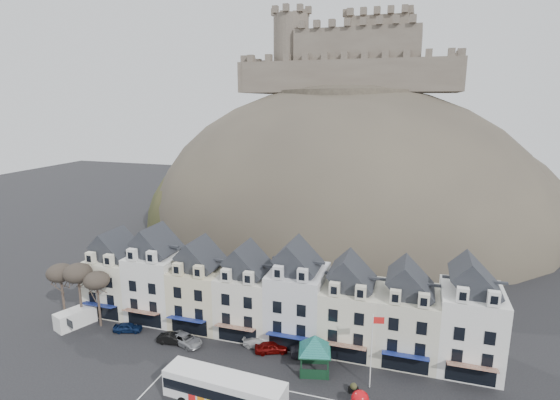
{
  "coord_description": "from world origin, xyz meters",
  "views": [
    {
      "loc": [
        16.83,
        -33.96,
        29.96
      ],
      "look_at": [
        -1.55,
        24.0,
        16.21
      ],
      "focal_mm": 28.0,
      "sensor_mm": 36.0,
      "label": 1
    }
  ],
  "objects_px": {
    "car_black": "(173,339)",
    "car_navy": "(128,327)",
    "white_van": "(75,318)",
    "car_white": "(260,343)",
    "car_charcoal": "(310,351)",
    "car_silver": "(185,339)",
    "bus_shelter": "(315,343)",
    "car_maroon": "(271,347)",
    "bus": "(224,390)",
    "flagpole": "(373,346)"
  },
  "relations": [
    {
      "from": "bus_shelter",
      "to": "car_white",
      "type": "relative_size",
      "value": 1.65
    },
    {
      "from": "flagpole",
      "to": "car_silver",
      "type": "xyz_separation_m",
      "value": [
        -23.22,
        1.56,
        -4.19
      ]
    },
    {
      "from": "white_van",
      "to": "car_maroon",
      "type": "height_order",
      "value": "white_van"
    },
    {
      "from": "car_maroon",
      "to": "white_van",
      "type": "bearing_deg",
      "value": 70.32
    },
    {
      "from": "car_navy",
      "to": "flagpole",
      "type": "bearing_deg",
      "value": -111.5
    },
    {
      "from": "car_navy",
      "to": "bus",
      "type": "bearing_deg",
      "value": -135.52
    },
    {
      "from": "car_charcoal",
      "to": "car_silver",
      "type": "bearing_deg",
      "value": 75.49
    },
    {
      "from": "car_navy",
      "to": "car_silver",
      "type": "distance_m",
      "value": 8.85
    },
    {
      "from": "bus_shelter",
      "to": "car_black",
      "type": "relative_size",
      "value": 1.79
    },
    {
      "from": "car_black",
      "to": "bus_shelter",
      "type": "bearing_deg",
      "value": -96.71
    },
    {
      "from": "flagpole",
      "to": "car_maroon",
      "type": "xyz_separation_m",
      "value": [
        -12.29,
        3.06,
        -4.16
      ]
    },
    {
      "from": "car_silver",
      "to": "car_charcoal",
      "type": "height_order",
      "value": "car_charcoal"
    },
    {
      "from": "car_black",
      "to": "car_navy",
      "type": "bearing_deg",
      "value": 78.5
    },
    {
      "from": "white_van",
      "to": "car_black",
      "type": "height_order",
      "value": "white_van"
    },
    {
      "from": "bus_shelter",
      "to": "car_maroon",
      "type": "xyz_separation_m",
      "value": [
        -5.89,
        2.15,
        -2.83
      ]
    },
    {
      "from": "bus_shelter",
      "to": "car_white",
      "type": "bearing_deg",
      "value": 147.02
    },
    {
      "from": "flagpole",
      "to": "car_navy",
      "type": "distance_m",
      "value": 32.4
    },
    {
      "from": "bus",
      "to": "car_white",
      "type": "height_order",
      "value": "bus"
    },
    {
      "from": "white_van",
      "to": "car_white",
      "type": "relative_size",
      "value": 1.32
    },
    {
      "from": "bus",
      "to": "car_charcoal",
      "type": "bearing_deg",
      "value": 66.07
    },
    {
      "from": "bus_shelter",
      "to": "car_silver",
      "type": "height_order",
      "value": "bus_shelter"
    },
    {
      "from": "car_silver",
      "to": "car_maroon",
      "type": "xyz_separation_m",
      "value": [
        10.94,
        1.5,
        0.03
      ]
    },
    {
      "from": "bus_shelter",
      "to": "flagpole",
      "type": "relative_size",
      "value": 0.82
    },
    {
      "from": "car_navy",
      "to": "car_black",
      "type": "distance_m",
      "value": 7.25
    },
    {
      "from": "car_white",
      "to": "car_maroon",
      "type": "distance_m",
      "value": 1.85
    },
    {
      "from": "white_van",
      "to": "car_white",
      "type": "bearing_deg",
      "value": 26.65
    },
    {
      "from": "bus_shelter",
      "to": "car_black",
      "type": "distance_m",
      "value": 18.68
    },
    {
      "from": "bus",
      "to": "bus_shelter",
      "type": "xyz_separation_m",
      "value": [
        7.18,
        8.59,
        1.55
      ]
    },
    {
      "from": "car_black",
      "to": "car_maroon",
      "type": "height_order",
      "value": "car_maroon"
    },
    {
      "from": "white_van",
      "to": "car_maroon",
      "type": "distance_m",
      "value": 27.66
    },
    {
      "from": "flagpole",
      "to": "car_maroon",
      "type": "bearing_deg",
      "value": 166.01
    },
    {
      "from": "car_navy",
      "to": "car_charcoal",
      "type": "xyz_separation_m",
      "value": [
        24.44,
        1.74,
        0.12
      ]
    },
    {
      "from": "bus_shelter",
      "to": "white_van",
      "type": "relative_size",
      "value": 1.25
    },
    {
      "from": "bus_shelter",
      "to": "car_charcoal",
      "type": "height_order",
      "value": "bus_shelter"
    },
    {
      "from": "car_charcoal",
      "to": "car_black",
      "type": "bearing_deg",
      "value": 75.86
    },
    {
      "from": "bus",
      "to": "white_van",
      "type": "xyz_separation_m",
      "value": [
        -26.3,
        8.87,
        -0.8
      ]
    },
    {
      "from": "flagpole",
      "to": "car_navy",
      "type": "bearing_deg",
      "value": 176.52
    },
    {
      "from": "car_silver",
      "to": "car_maroon",
      "type": "height_order",
      "value": "car_maroon"
    },
    {
      "from": "bus_shelter",
      "to": "car_charcoal",
      "type": "bearing_deg",
      "value": 100.92
    },
    {
      "from": "flagpole",
      "to": "car_silver",
      "type": "relative_size",
      "value": 1.82
    },
    {
      "from": "car_black",
      "to": "car_silver",
      "type": "height_order",
      "value": "car_silver"
    },
    {
      "from": "car_black",
      "to": "car_maroon",
      "type": "bearing_deg",
      "value": -87.43
    },
    {
      "from": "bus_shelter",
      "to": "car_silver",
      "type": "bearing_deg",
      "value": 164.8
    },
    {
      "from": "car_black",
      "to": "car_white",
      "type": "bearing_deg",
      "value": -82.94
    },
    {
      "from": "white_van",
      "to": "car_white",
      "type": "distance_m",
      "value": 25.98
    },
    {
      "from": "car_maroon",
      "to": "car_charcoal",
      "type": "relative_size",
      "value": 0.88
    },
    {
      "from": "flagpole",
      "to": "car_charcoal",
      "type": "xyz_separation_m",
      "value": [
        -7.62,
        3.69,
        -4.1
      ]
    },
    {
      "from": "white_van",
      "to": "car_navy",
      "type": "relative_size",
      "value": 1.5
    },
    {
      "from": "bus",
      "to": "car_charcoal",
      "type": "distance_m",
      "value": 12.88
    },
    {
      "from": "bus_shelter",
      "to": "car_charcoal",
      "type": "relative_size",
      "value": 1.52
    }
  ]
}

